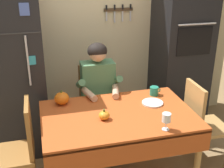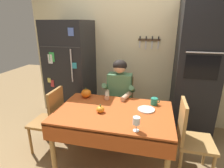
{
  "view_description": "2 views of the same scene",
  "coord_description": "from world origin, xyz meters",
  "views": [
    {
      "loc": [
        -0.66,
        -2.23,
        2.06
      ],
      "look_at": [
        -0.03,
        0.2,
        1.0
      ],
      "focal_mm": 47.79,
      "sensor_mm": 36.0,
      "label": 1
    },
    {
      "loc": [
        0.44,
        -1.83,
        1.76
      ],
      "look_at": [
        -0.05,
        0.22,
        1.04
      ],
      "focal_mm": 29.01,
      "sensor_mm": 36.0,
      "label": 2
    }
  ],
  "objects": [
    {
      "name": "ground_plane",
      "position": [
        0.0,
        0.0,
        0.0
      ],
      "size": [
        10.0,
        10.0,
        0.0
      ],
      "primitive_type": "plane",
      "color": "#93754C",
      "rests_on": "ground"
    },
    {
      "name": "back_wall_assembly",
      "position": [
        0.05,
        1.35,
        1.3
      ],
      "size": [
        3.7,
        0.13,
        2.6
      ],
      "color": "beige",
      "rests_on": "ground"
    },
    {
      "name": "refrigerator",
      "position": [
        -0.95,
        0.96,
        0.9
      ],
      "size": [
        0.68,
        0.71,
        1.8
      ],
      "color": "black",
      "rests_on": "ground"
    },
    {
      "name": "wall_oven",
      "position": [
        1.05,
        1.0,
        1.05
      ],
      "size": [
        0.6,
        0.64,
        2.1
      ],
      "color": "black",
      "rests_on": "ground"
    },
    {
      "name": "dining_table",
      "position": [
        0.0,
        0.08,
        0.66
      ],
      "size": [
        1.4,
        0.9,
        0.74
      ],
      "color": "tan",
      "rests_on": "ground"
    },
    {
      "name": "chair_behind_person",
      "position": [
        -0.05,
        0.87,
        0.51
      ],
      "size": [
        0.4,
        0.4,
        0.93
      ],
      "color": "brown",
      "rests_on": "ground"
    },
    {
      "name": "seated_person",
      "position": [
        -0.05,
        0.68,
        0.74
      ],
      "size": [
        0.47,
        0.55,
        1.25
      ],
      "color": "#38384C",
      "rests_on": "ground"
    },
    {
      "name": "chair_left_side",
      "position": [
        -0.9,
        0.13,
        0.51
      ],
      "size": [
        0.4,
        0.4,
        0.93
      ],
      "color": "#9E6B33",
      "rests_on": "ground"
    },
    {
      "name": "chair_right_side",
      "position": [
        0.9,
        0.13,
        0.51
      ],
      "size": [
        0.4,
        0.4,
        0.93
      ],
      "color": "tan",
      "rests_on": "ground"
    },
    {
      "name": "coffee_mug",
      "position": [
        0.47,
        0.4,
        0.79
      ],
      "size": [
        0.12,
        0.09,
        0.09
      ],
      "color": "#237F66",
      "rests_on": "dining_table"
    },
    {
      "name": "wine_glass",
      "position": [
        0.31,
        -0.27,
        0.85
      ],
      "size": [
        0.07,
        0.07,
        0.15
      ],
      "color": "white",
      "rests_on": "dining_table"
    },
    {
      "name": "pumpkin_large",
      "position": [
        -0.15,
        0.03,
        0.78
      ],
      "size": [
        0.1,
        0.1,
        0.1
      ],
      "color": "orange",
      "rests_on": "dining_table"
    },
    {
      "name": "pumpkin_medium",
      "position": [
        -0.48,
        0.42,
        0.8
      ],
      "size": [
        0.14,
        0.14,
        0.14
      ],
      "color": "orange",
      "rests_on": "dining_table"
    },
    {
      "name": "serving_tray",
      "position": [
        0.38,
        0.21,
        0.75
      ],
      "size": [
        0.21,
        0.21,
        0.02
      ],
      "primitive_type": "cylinder",
      "color": "silver",
      "rests_on": "dining_table"
    }
  ]
}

